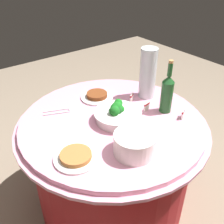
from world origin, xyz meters
TOP-DOWN VIEW (x-y plane):
  - ground_plane at (0.00, 0.00)m, footprint 6.00×6.00m
  - buffet_table at (0.00, 0.00)m, footprint 1.16×1.16m
  - broccoli_bowl at (-0.02, 0.03)m, footprint 0.28×0.28m
  - plate_stack at (0.09, 0.30)m, footprint 0.21×0.21m
  - wine_bottle at (-0.32, 0.13)m, footprint 0.07×0.07m
  - decorative_fruit_vase at (-0.36, -0.08)m, footprint 0.11×0.11m
  - serving_tongs at (0.22, -0.27)m, footprint 0.16×0.10m
  - food_plate_stir_fry at (-0.08, -0.26)m, footprint 0.22×0.22m
  - food_plate_peanuts at (0.35, 0.17)m, footprint 0.22×0.22m
  - label_placard_front at (-0.34, 0.25)m, footprint 0.05×0.03m
  - label_placard_mid at (-0.23, -0.09)m, footprint 0.05×0.03m
  - label_placard_rear at (-0.23, 0.06)m, footprint 0.05×0.02m

SIDE VIEW (x-z plane):
  - ground_plane at x=0.00m, z-range 0.00..0.00m
  - buffet_table at x=0.00m, z-range 0.01..0.75m
  - serving_tongs at x=0.22m, z-range 0.74..0.75m
  - food_plate_peanuts at x=0.35m, z-range 0.74..0.77m
  - food_plate_stir_fry at x=-0.08m, z-range 0.74..0.77m
  - label_placard_front at x=-0.34m, z-range 0.74..0.80m
  - label_placard_mid at x=-0.23m, z-range 0.74..0.80m
  - label_placard_rear at x=-0.23m, z-range 0.74..0.80m
  - broccoli_bowl at x=-0.02m, z-range 0.72..0.84m
  - plate_stack at x=0.09m, z-range 0.74..0.85m
  - wine_bottle at x=-0.32m, z-range 0.70..1.04m
  - decorative_fruit_vase at x=-0.36m, z-range 0.72..1.06m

